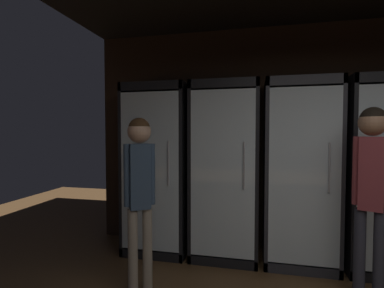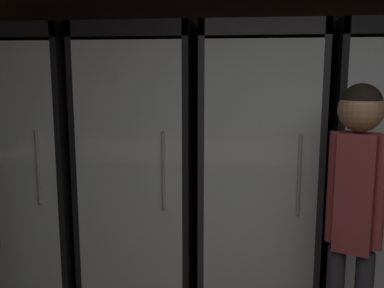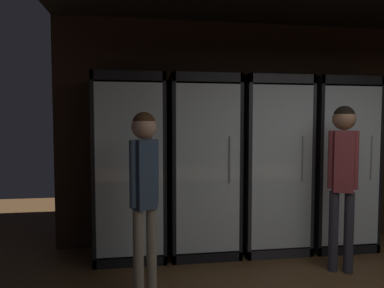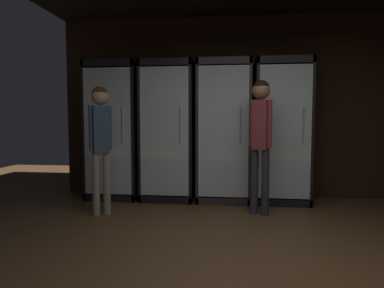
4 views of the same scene
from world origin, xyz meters
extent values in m
cube|color=black|center=(0.00, 3.03, 1.40)|extent=(6.00, 0.06, 2.80)
cube|color=black|center=(-2.08, 2.96, 1.03)|extent=(0.78, 0.04, 2.07)
cube|color=black|center=(-1.71, 2.66, 1.03)|extent=(0.04, 0.63, 2.07)
cube|color=black|center=(-2.08, 2.66, 2.02)|extent=(0.78, 0.63, 0.10)
cube|color=white|center=(-2.08, 2.93, 1.03)|extent=(0.70, 0.02, 1.83)
cube|color=silver|center=(-2.08, 2.36, 1.03)|extent=(0.70, 0.02, 1.83)
cylinder|color=#B2B2B7|center=(-1.85, 2.33, 1.14)|extent=(0.02, 0.02, 0.50)
cube|color=silver|center=(-2.08, 2.66, 0.12)|extent=(0.68, 0.55, 0.02)
cylinder|color=#336B38|center=(-2.33, 2.67, 0.25)|extent=(0.06, 0.06, 0.24)
cylinder|color=#336B38|center=(-2.33, 2.67, 0.41)|extent=(0.02, 0.02, 0.09)
cylinder|color=white|center=(-2.33, 2.67, 0.25)|extent=(0.07, 0.07, 0.09)
cylinder|color=#194723|center=(-2.16, 2.64, 0.22)|extent=(0.07, 0.07, 0.19)
cylinder|color=#194723|center=(-2.16, 2.64, 0.35)|extent=(0.02, 0.02, 0.08)
cylinder|color=white|center=(-2.16, 2.64, 0.21)|extent=(0.07, 0.07, 0.05)
cylinder|color=#194723|center=(-1.99, 2.70, 0.24)|extent=(0.06, 0.06, 0.22)
cylinder|color=#194723|center=(-1.99, 2.70, 0.39)|extent=(0.02, 0.02, 0.08)
cylinder|color=white|center=(-1.99, 2.70, 0.23)|extent=(0.06, 0.06, 0.08)
cylinder|color=#194723|center=(-1.83, 2.71, 0.23)|extent=(0.06, 0.06, 0.20)
cylinder|color=#194723|center=(-1.83, 2.71, 0.36)|extent=(0.02, 0.02, 0.06)
cylinder|color=beige|center=(-1.83, 2.71, 0.21)|extent=(0.06, 0.06, 0.08)
cube|color=silver|center=(-2.08, 2.66, 0.73)|extent=(0.68, 0.55, 0.02)
cylinder|color=black|center=(-2.24, 2.70, 0.83)|extent=(0.07, 0.07, 0.20)
cylinder|color=black|center=(-2.24, 2.70, 0.98)|extent=(0.02, 0.02, 0.10)
cylinder|color=#2D2D33|center=(-2.24, 2.70, 0.82)|extent=(0.07, 0.07, 0.06)
cylinder|color=#336B38|center=(-1.90, 2.64, 0.84)|extent=(0.07, 0.07, 0.21)
cylinder|color=#336B38|center=(-1.90, 2.64, 0.98)|extent=(0.02, 0.02, 0.06)
cylinder|color=#2D2D33|center=(-1.90, 2.64, 0.83)|extent=(0.08, 0.08, 0.07)
cube|color=silver|center=(-2.08, 2.66, 1.33)|extent=(0.68, 0.55, 0.02)
cylinder|color=gray|center=(-2.30, 2.70, 1.44)|extent=(0.08, 0.08, 0.19)
cylinder|color=#B2332D|center=(-2.30, 2.70, 1.42)|extent=(0.08, 0.08, 0.06)
cylinder|color=#336B38|center=(-2.08, 2.66, 1.46)|extent=(0.08, 0.08, 0.23)
cylinder|color=#336B38|center=(-2.08, 2.66, 1.62)|extent=(0.03, 0.03, 0.10)
cylinder|color=beige|center=(-2.08, 2.66, 1.43)|extent=(0.08, 0.08, 0.06)
cylinder|color=#194723|center=(-1.85, 2.68, 1.44)|extent=(0.07, 0.07, 0.21)
cylinder|color=#194723|center=(-1.85, 2.68, 1.58)|extent=(0.03, 0.03, 0.07)
cylinder|color=#B2332D|center=(-1.85, 2.68, 1.45)|extent=(0.07, 0.07, 0.06)
cube|color=black|center=(-1.24, 2.96, 1.03)|extent=(0.78, 0.04, 2.07)
cube|color=black|center=(-1.61, 2.66, 1.03)|extent=(0.04, 0.63, 2.07)
cube|color=black|center=(-0.87, 2.66, 1.03)|extent=(0.04, 0.63, 2.07)
cube|color=black|center=(-1.24, 2.66, 2.02)|extent=(0.78, 0.63, 0.10)
cube|color=white|center=(-1.24, 2.93, 1.03)|extent=(0.70, 0.02, 1.83)
cube|color=silver|center=(-1.24, 2.36, 1.03)|extent=(0.70, 0.02, 1.83)
cylinder|color=#B2B2B7|center=(-1.01, 2.33, 1.14)|extent=(0.02, 0.02, 0.50)
cylinder|color=#9EAD99|center=(-1.50, 2.63, 0.23)|extent=(0.07, 0.07, 0.20)
cylinder|color=#9EAD99|center=(-1.50, 2.63, 0.37)|extent=(0.02, 0.02, 0.07)
cylinder|color=beige|center=(-1.50, 2.63, 0.21)|extent=(0.07, 0.07, 0.07)
cylinder|color=brown|center=(-1.33, 2.67, 0.24)|extent=(0.06, 0.06, 0.23)
cylinder|color=brown|center=(-1.33, 2.67, 0.39)|extent=(0.02, 0.02, 0.06)
cylinder|color=beige|center=(-1.33, 2.67, 0.23)|extent=(0.06, 0.06, 0.06)
cylinder|color=#9EAD99|center=(-1.16, 2.62, 0.22)|extent=(0.08, 0.08, 0.19)
cylinder|color=#9EAD99|center=(-1.16, 2.62, 0.36)|extent=(0.03, 0.03, 0.10)
cylinder|color=tan|center=(-1.16, 2.62, 0.21)|extent=(0.08, 0.08, 0.06)
cylinder|color=#194723|center=(-0.98, 2.61, 0.23)|extent=(0.08, 0.08, 0.21)
cylinder|color=#194723|center=(-0.98, 2.61, 0.37)|extent=(0.03, 0.03, 0.06)
cylinder|color=#B2332D|center=(-0.98, 2.61, 0.23)|extent=(0.08, 0.08, 0.08)
cube|color=silver|center=(-1.24, 2.66, 0.57)|extent=(0.68, 0.55, 0.02)
cylinder|color=#194723|center=(-1.40, 2.67, 0.70)|extent=(0.07, 0.07, 0.23)
cylinder|color=#194723|center=(-1.40, 2.67, 0.85)|extent=(0.03, 0.03, 0.08)
cylinder|color=tan|center=(-1.40, 2.67, 0.67)|extent=(0.07, 0.07, 0.07)
cylinder|color=black|center=(-1.07, 2.65, 0.70)|extent=(0.07, 0.07, 0.23)
cylinder|color=black|center=(-1.07, 2.65, 0.85)|extent=(0.02, 0.02, 0.07)
cylinder|color=tan|center=(-1.07, 2.65, 0.68)|extent=(0.07, 0.07, 0.06)
cube|color=silver|center=(-1.24, 2.66, 1.03)|extent=(0.68, 0.55, 0.02)
cylinder|color=brown|center=(-1.51, 2.65, 1.15)|extent=(0.06, 0.06, 0.23)
cylinder|color=brown|center=(-1.51, 2.65, 1.31)|extent=(0.02, 0.02, 0.08)
cylinder|color=beige|center=(-1.51, 2.65, 1.13)|extent=(0.06, 0.06, 0.08)
cylinder|color=brown|center=(-1.33, 2.66, 1.14)|extent=(0.07, 0.07, 0.21)
cylinder|color=brown|center=(-1.33, 2.66, 1.30)|extent=(0.02, 0.02, 0.10)
cylinder|color=white|center=(-1.33, 2.66, 1.15)|extent=(0.07, 0.07, 0.08)
cylinder|color=#194723|center=(-1.15, 2.68, 1.13)|extent=(0.07, 0.07, 0.18)
cylinder|color=#194723|center=(-1.15, 2.68, 1.26)|extent=(0.03, 0.03, 0.09)
cylinder|color=#B2332D|center=(-1.15, 2.68, 1.12)|extent=(0.07, 0.07, 0.05)
cylinder|color=#336B38|center=(-0.98, 2.68, 1.15)|extent=(0.07, 0.07, 0.22)
cylinder|color=#336B38|center=(-0.98, 2.68, 1.29)|extent=(0.02, 0.02, 0.06)
cylinder|color=#B2332D|center=(-0.98, 2.68, 1.12)|extent=(0.07, 0.07, 0.08)
cube|color=silver|center=(-1.24, 2.66, 1.48)|extent=(0.68, 0.55, 0.02)
cylinder|color=brown|center=(-1.49, 2.63, 1.60)|extent=(0.06, 0.06, 0.21)
cylinder|color=brown|center=(-1.49, 2.63, 1.75)|extent=(0.02, 0.02, 0.09)
cylinder|color=#2D2D33|center=(-1.49, 2.63, 1.59)|extent=(0.07, 0.07, 0.06)
cylinder|color=gray|center=(-1.32, 2.68, 1.59)|extent=(0.07, 0.07, 0.19)
cylinder|color=gray|center=(-1.32, 2.68, 1.72)|extent=(0.03, 0.03, 0.08)
cylinder|color=tan|center=(-1.32, 2.68, 1.58)|extent=(0.08, 0.08, 0.06)
cylinder|color=black|center=(-1.16, 2.66, 1.59)|extent=(0.06, 0.06, 0.20)
cylinder|color=black|center=(-1.16, 2.66, 1.72)|extent=(0.02, 0.02, 0.06)
cylinder|color=tan|center=(-1.16, 2.66, 1.56)|extent=(0.07, 0.07, 0.08)
cylinder|color=#9EAD99|center=(-1.00, 2.65, 1.60)|extent=(0.07, 0.07, 0.21)
cylinder|color=#9EAD99|center=(-1.00, 2.65, 1.75)|extent=(0.02, 0.02, 0.09)
cylinder|color=tan|center=(-1.00, 2.65, 1.57)|extent=(0.07, 0.07, 0.08)
cube|color=#2B2B30|center=(-0.41, 2.96, 1.03)|extent=(0.78, 0.04, 2.07)
cube|color=#2B2B30|center=(-0.78, 2.66, 1.03)|extent=(0.04, 0.63, 2.07)
cube|color=#2B2B30|center=(-0.04, 2.66, 1.03)|extent=(0.04, 0.63, 2.07)
cube|color=#2B2B30|center=(-0.41, 2.66, 2.02)|extent=(0.78, 0.63, 0.10)
cube|color=white|center=(-0.41, 2.93, 1.03)|extent=(0.70, 0.02, 1.83)
cube|color=silver|center=(-0.41, 2.36, 1.03)|extent=(0.70, 0.02, 1.83)
cylinder|color=#B2B2B7|center=(-0.17, 2.33, 1.14)|extent=(0.02, 0.02, 0.50)
cylinder|color=#9EAD99|center=(-0.67, 2.65, 0.25)|extent=(0.07, 0.07, 0.24)
cylinder|color=#9EAD99|center=(-0.67, 2.65, 0.41)|extent=(0.02, 0.02, 0.10)
cylinder|color=white|center=(-0.67, 2.65, 0.21)|extent=(0.07, 0.07, 0.08)
cylinder|color=#194723|center=(-0.49, 2.68, 0.22)|extent=(0.07, 0.07, 0.18)
cylinder|color=#194723|center=(-0.49, 2.68, 0.34)|extent=(0.02, 0.02, 0.07)
cylinder|color=tan|center=(-0.49, 2.68, 0.22)|extent=(0.08, 0.08, 0.05)
cylinder|color=gray|center=(-0.33, 2.62, 0.35)|extent=(0.03, 0.03, 0.07)
cylinder|color=black|center=(-0.15, 2.71, 0.23)|extent=(0.07, 0.07, 0.20)
cylinder|color=black|center=(-0.15, 2.71, 0.37)|extent=(0.03, 0.03, 0.08)
cylinder|color=#2D2D33|center=(-0.15, 2.71, 0.20)|extent=(0.07, 0.07, 0.05)
cube|color=silver|center=(-0.41, 2.66, 0.73)|extent=(0.68, 0.55, 0.02)
cylinder|color=brown|center=(-0.63, 2.62, 0.85)|extent=(0.07, 0.07, 0.23)
cylinder|color=brown|center=(-0.63, 2.62, 1.01)|extent=(0.02, 0.02, 0.09)
cylinder|color=beige|center=(-0.63, 2.62, 0.83)|extent=(0.07, 0.07, 0.06)
cylinder|color=#194723|center=(-0.41, 2.71, 0.85)|extent=(0.07, 0.07, 0.23)
cylinder|color=#194723|center=(-0.41, 2.71, 1.00)|extent=(0.03, 0.03, 0.07)
cylinder|color=beige|center=(-0.41, 2.71, 0.86)|extent=(0.07, 0.07, 0.06)
cylinder|color=#336B38|center=(-0.18, 2.68, 0.85)|extent=(0.07, 0.07, 0.22)
cylinder|color=#336B38|center=(-0.18, 2.68, 1.00)|extent=(0.02, 0.02, 0.08)
cylinder|color=beige|center=(-0.18, 2.68, 0.84)|extent=(0.07, 0.07, 0.07)
cube|color=silver|center=(-0.41, 2.66, 1.33)|extent=(0.68, 0.55, 0.02)
cylinder|color=gray|center=(-0.64, 2.70, 1.44)|extent=(0.08, 0.08, 0.20)
cylinder|color=gray|center=(-0.64, 2.70, 1.58)|extent=(0.02, 0.02, 0.08)
cylinder|color=#2D2D33|center=(-0.64, 2.70, 1.44)|extent=(0.08, 0.08, 0.05)
cylinder|color=black|center=(-0.42, 2.62, 1.45)|extent=(0.08, 0.08, 0.22)
cylinder|color=black|center=(-0.42, 2.62, 1.60)|extent=(0.03, 0.03, 0.08)
cylinder|color=tan|center=(-0.42, 2.62, 1.43)|extent=(0.08, 0.08, 0.08)
cylinder|color=#194723|center=(-0.18, 2.67, 1.46)|extent=(0.08, 0.08, 0.23)
cylinder|color=#194723|center=(-0.18, 2.67, 1.61)|extent=(0.03, 0.03, 0.07)
cylinder|color=white|center=(-0.18, 2.67, 1.43)|extent=(0.08, 0.08, 0.07)
cube|color=black|center=(0.43, 2.96, 1.03)|extent=(0.78, 0.04, 2.07)
cube|color=black|center=(0.06, 2.66, 1.03)|extent=(0.04, 0.63, 2.07)
cube|color=white|center=(0.43, 2.93, 1.03)|extent=(0.70, 0.02, 1.83)
cylinder|color=#9EAD99|center=(0.20, 2.64, 0.34)|extent=(0.02, 0.02, 0.06)
cylinder|color=#9EAD99|center=(0.42, 2.70, 0.36)|extent=(0.03, 0.03, 0.08)
cube|color=silver|center=(0.43, 2.66, 0.57)|extent=(0.68, 0.55, 0.02)
cylinder|color=#194723|center=(0.17, 2.65, 0.69)|extent=(0.06, 0.06, 0.22)
cylinder|color=#194723|center=(0.17, 2.65, 0.84)|extent=(0.02, 0.02, 0.08)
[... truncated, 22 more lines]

